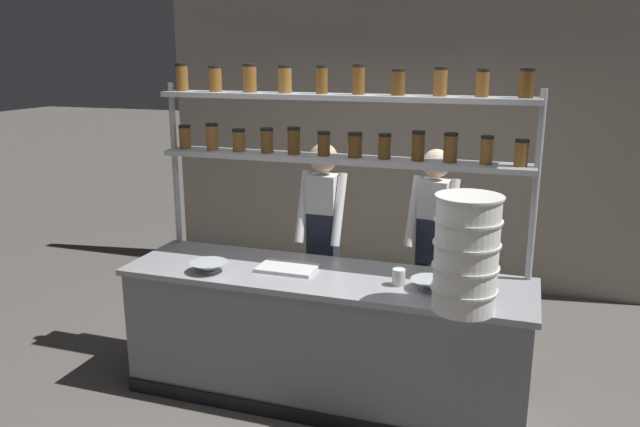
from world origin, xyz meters
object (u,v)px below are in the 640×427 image
(chef_center, at_px, (433,242))
(prep_bowl_near_left, at_px, (430,285))
(container_stack, at_px, (466,254))
(prep_bowl_center_front, at_px, (209,267))
(spice_shelf_unit, at_px, (338,134))
(cutting_board, at_px, (287,268))
(chef_left, at_px, (323,236))
(serving_cup_front, at_px, (399,277))

(chef_center, relative_size, prep_bowl_near_left, 6.81)
(chef_center, xyz_separation_m, container_stack, (0.35, -1.13, 0.29))
(chef_center, bearing_deg, prep_bowl_center_front, -135.05)
(spice_shelf_unit, bearing_deg, container_stack, -33.78)
(chef_center, distance_m, cutting_board, 1.19)
(chef_center, distance_m, container_stack, 1.22)
(chef_left, relative_size, prep_bowl_near_left, 6.94)
(chef_left, bearing_deg, chef_center, 14.40)
(cutting_board, distance_m, prep_bowl_near_left, 0.99)
(cutting_board, height_order, prep_bowl_near_left, prep_bowl_near_left)
(spice_shelf_unit, height_order, cutting_board, spice_shelf_unit)
(serving_cup_front, bearing_deg, chef_left, 137.46)
(spice_shelf_unit, bearing_deg, chef_left, 124.34)
(chef_center, bearing_deg, chef_left, -158.53)
(prep_bowl_near_left, distance_m, prep_bowl_center_front, 1.49)
(prep_bowl_near_left, bearing_deg, chef_center, 97.54)
(spice_shelf_unit, relative_size, cutting_board, 6.64)
(chef_center, xyz_separation_m, prep_bowl_center_front, (-1.36, -1.02, -0.02))
(chef_left, height_order, cutting_board, chef_left)
(serving_cup_front, bearing_deg, prep_bowl_center_front, -172.94)
(container_stack, bearing_deg, prep_bowl_center_front, 176.34)
(spice_shelf_unit, height_order, chef_center, spice_shelf_unit)
(chef_left, relative_size, serving_cup_front, 15.65)
(spice_shelf_unit, distance_m, prep_bowl_center_front, 1.27)
(cutting_board, relative_size, prep_bowl_center_front, 1.55)
(serving_cup_front, bearing_deg, chef_center, 84.29)
(cutting_board, height_order, serving_cup_front, serving_cup_front)
(chef_center, bearing_deg, cutting_board, -129.00)
(container_stack, height_order, prep_bowl_near_left, container_stack)
(cutting_board, relative_size, prep_bowl_near_left, 1.62)
(chef_center, relative_size, cutting_board, 4.20)
(cutting_board, height_order, prep_bowl_center_front, prep_bowl_center_front)
(chef_center, height_order, serving_cup_front, chef_center)
(spice_shelf_unit, relative_size, prep_bowl_center_front, 10.32)
(chef_left, distance_m, prep_bowl_near_left, 1.16)
(chef_left, distance_m, prep_bowl_center_front, 0.99)
(spice_shelf_unit, xyz_separation_m, serving_cup_front, (0.53, -0.38, -0.85))
(prep_bowl_center_front, bearing_deg, spice_shelf_unit, 35.72)
(spice_shelf_unit, relative_size, container_stack, 3.91)
(container_stack, bearing_deg, chef_center, 107.04)
(spice_shelf_unit, bearing_deg, prep_bowl_near_left, -27.94)
(prep_bowl_near_left, bearing_deg, chef_left, 143.86)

